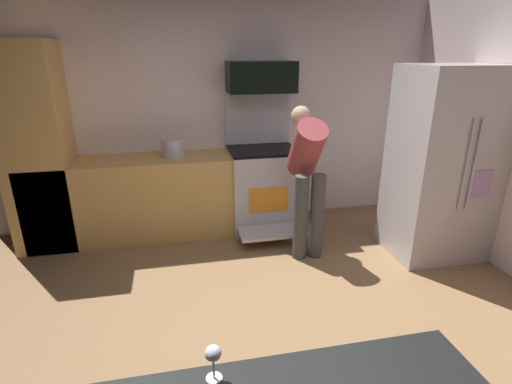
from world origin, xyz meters
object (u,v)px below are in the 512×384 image
object	(u,v)px
stock_pot	(173,148)
wine_glass_mid	(213,356)
microwave	(261,77)
oven_range	(262,185)
person_cook	(307,172)
refrigerator	(443,165)

from	to	relation	value
stock_pot	wine_glass_mid	bearing A→B (deg)	-87.96
microwave	oven_range	bearing A→B (deg)	-90.00
microwave	person_cook	size ratio (longest dim) A/B	0.50
refrigerator	wine_glass_mid	world-z (taller)	refrigerator
microwave	refrigerator	xyz separation A→B (m)	(1.59, -1.07, -0.78)
wine_glass_mid	stock_pot	distance (m)	3.15
refrigerator	stock_pot	bearing A→B (deg)	158.96
wine_glass_mid	microwave	bearing A→B (deg)	74.79
oven_range	microwave	world-z (taller)	microwave
person_cook	wine_glass_mid	size ratio (longest dim) A/B	10.31
person_cook	wine_glass_mid	distance (m)	2.68
oven_range	microwave	xyz separation A→B (m)	(0.00, 0.09, 1.21)
stock_pot	refrigerator	bearing A→B (deg)	-21.04
oven_range	person_cook	distance (m)	0.86
oven_range	wine_glass_mid	xyz separation A→B (m)	(-0.88, -3.14, 0.49)
refrigerator	wine_glass_mid	bearing A→B (deg)	-138.91
refrigerator	stock_pot	xyz separation A→B (m)	(-2.58, 0.99, 0.06)
microwave	wine_glass_mid	size ratio (longest dim) A/B	5.15
oven_range	stock_pot	bearing A→B (deg)	179.29
refrigerator	person_cook	distance (m)	1.33
oven_range	person_cook	size ratio (longest dim) A/B	1.05
microwave	stock_pot	bearing A→B (deg)	-175.38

